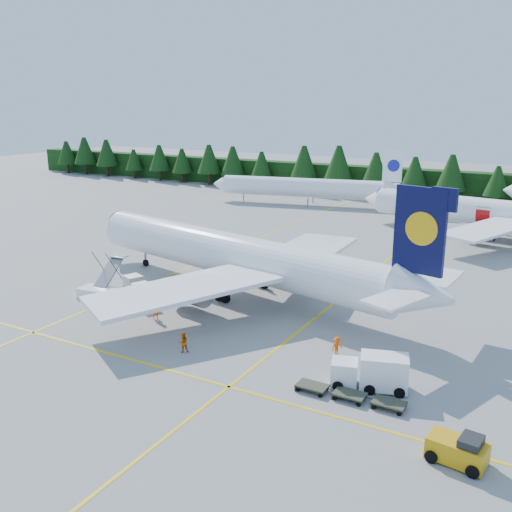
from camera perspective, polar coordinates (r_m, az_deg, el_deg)
The scene contains 16 objects.
ground at distance 48.62m, azimuth -5.02°, elevation -8.37°, with size 320.00×320.00×0.00m, color gray.
taxi_stripe_a at distance 71.67m, azimuth -5.31°, elevation -0.57°, with size 0.25×120.00×0.01m, color yellow.
taxi_stripe_b at distance 62.93m, azimuth 9.91°, elevation -2.98°, with size 0.25×120.00×0.01m, color yellow.
taxi_stripe_cross at distance 44.27m, azimuth -9.46°, elevation -10.99°, with size 80.00×0.25×0.01m, color yellow.
treeline_hedge at distance 122.44m, azimuth 17.19°, elevation 6.82°, with size 220.00×4.00×6.00m, color black.
airliner_navy at distance 59.87m, azimuth -3.06°, elevation 0.20°, with size 44.39×36.15×13.06m.
airliner_red at distance 91.31m, azimuth 21.68°, elevation 4.11°, with size 40.18×32.83×11.73m.
airliner_far_left at distance 111.75m, azimuth 4.05°, elevation 6.91°, with size 36.57×10.49×10.75m.
airstairs at distance 60.55m, azimuth -15.34°, elevation -3.27°, with size 4.17×5.66×3.58m.
service_truck at distance 41.13m, azimuth 11.30°, elevation -11.28°, with size 5.55×3.37×2.52m.
baggage_tug at distance 35.03m, azimuth 19.63°, elevation -17.77°, with size 3.34×2.07×1.69m.
dolly_train at distance 39.87m, azimuth 9.35°, elevation -13.45°, with size 7.47×1.66×0.12m.
uld_pair at distance 58.59m, azimuth -11.75°, elevation -3.20°, with size 5.42×4.22×1.81m.
crew_a at distance 53.32m, azimuth -10.05°, elevation -5.24°, with size 0.72×0.47×1.98m, color #FF5B05.
crew_b at distance 46.31m, azimuth -7.28°, elevation -8.56°, with size 0.81×0.63×1.66m, color #D75104.
crew_c at distance 45.71m, azimuth 8.11°, elevation -8.96°, with size 0.66×0.45×1.60m, color #F45505.
Camera 1 is at (25.40, -36.65, 19.37)m, focal length 40.00 mm.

